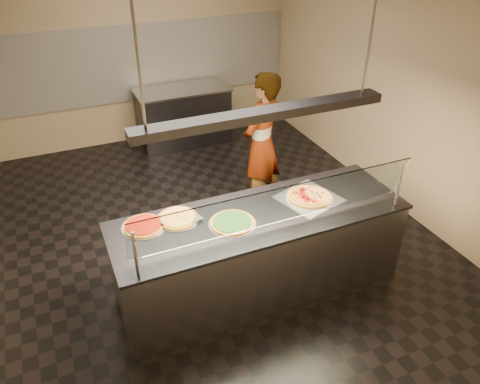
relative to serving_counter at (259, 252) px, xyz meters
name	(u,v)px	position (x,y,z in m)	size (l,w,h in m)	color
ground	(210,230)	(-0.11, 1.17, -0.48)	(5.00, 6.00, 0.02)	black
wall_back	(140,49)	(-0.11, 4.18, 1.03)	(5.00, 0.02, 3.00)	tan
wall_front	(384,302)	(-0.11, -1.84, 1.03)	(5.00, 0.02, 3.00)	tan
wall_right	(392,86)	(2.40, 1.17, 1.03)	(0.02, 6.00, 3.00)	tan
tile_band	(142,62)	(-0.11, 4.15, 0.83)	(4.90, 0.02, 1.20)	silver
serving_counter	(259,252)	(0.00, 0.00, 0.00)	(2.88, 0.94, 0.93)	#B7B7BC
sneeze_guard	(279,206)	(0.00, -0.34, 0.76)	(2.64, 0.18, 0.54)	#B7B7BC
perforated_tray	(309,198)	(0.57, 0.06, 0.47)	(0.66, 0.66, 0.01)	silver
half_pizza_pepperoni	(300,198)	(0.46, 0.06, 0.50)	(0.34, 0.48, 0.05)	#9D661C
half_pizza_sausage	(318,194)	(0.67, 0.06, 0.49)	(0.34, 0.48, 0.04)	#9D661C
pizza_spinach	(232,222)	(-0.31, -0.04, 0.48)	(0.44, 0.44, 0.03)	silver
pizza_cheese	(177,218)	(-0.75, 0.24, 0.48)	(0.41, 0.41, 0.03)	silver
pizza_tomato	(143,226)	(-1.08, 0.25, 0.48)	(0.40, 0.40, 0.03)	silver
pizza_spatula	(186,216)	(-0.68, 0.21, 0.49)	(0.22, 0.22, 0.02)	#B7B7BC
prep_table	(183,116)	(0.39, 3.72, 0.00)	(1.49, 0.74, 0.93)	#2C2C30
worker	(261,144)	(0.69, 1.41, 0.45)	(0.67, 0.44, 1.82)	#2C2733
heat_lamp_housing	(263,114)	(0.00, 0.00, 1.48)	(2.30, 0.18, 0.08)	#2C2C30
lamp_rod_left	(138,64)	(-1.00, 0.00, 2.03)	(0.02, 0.02, 1.01)	#B7B7BC
lamp_rod_right	(370,36)	(1.00, 0.00, 2.03)	(0.02, 0.02, 1.01)	#B7B7BC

